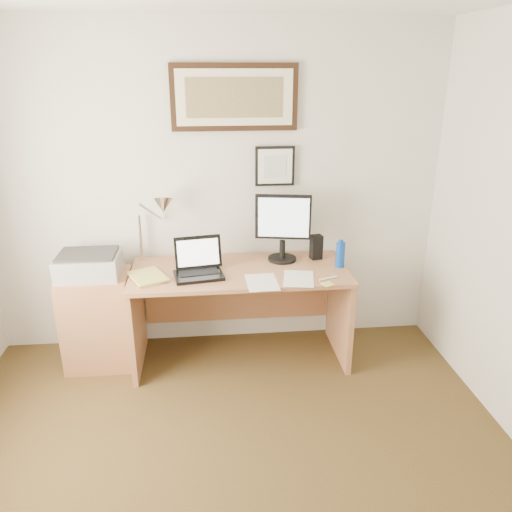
{
  "coord_description": "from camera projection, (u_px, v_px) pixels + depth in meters",
  "views": [
    {
      "loc": [
        -0.07,
        -1.78,
        2.15
      ],
      "look_at": [
        0.25,
        1.43,
        0.93
      ],
      "focal_mm": 35.0,
      "sensor_mm": 36.0,
      "label": 1
    }
  ],
  "objects": [
    {
      "name": "bottle_cap",
      "position": [
        341.0,
        242.0,
        3.68
      ],
      "size": [
        0.03,
        0.03,
        0.02
      ],
      "primitive_type": "cylinder",
      "color": "#0C3EA4",
      "rests_on": "water_bottle"
    },
    {
      "name": "picture_large",
      "position": [
        234.0,
        97.0,
        3.58
      ],
      "size": [
        0.92,
        0.04,
        0.47
      ],
      "color": "black",
      "rests_on": "wall_back"
    },
    {
      "name": "wall_back",
      "position": [
        216.0,
        192.0,
        3.84
      ],
      "size": [
        3.5,
        0.02,
        2.5
      ],
      "primitive_type": "cube",
      "color": "silver",
      "rests_on": "ground"
    },
    {
      "name": "paper_sheet_a",
      "position": [
        262.0,
        282.0,
        3.47
      ],
      "size": [
        0.22,
        0.31,
        0.0
      ],
      "primitive_type": "cube",
      "rotation": [
        0.0,
        0.0,
        0.03
      ],
      "color": "white",
      "rests_on": "desk"
    },
    {
      "name": "side_cabinet",
      "position": [
        99.0,
        320.0,
        3.77
      ],
      "size": [
        0.5,
        0.4,
        0.73
      ],
      "primitive_type": "cube",
      "color": "#9D6542",
      "rests_on": "floor"
    },
    {
      "name": "printer",
      "position": [
        89.0,
        265.0,
        3.6
      ],
      "size": [
        0.44,
        0.34,
        0.18
      ],
      "color": "#9E9EA0",
      "rests_on": "side_cabinet"
    },
    {
      "name": "paper_sheet_b",
      "position": [
        299.0,
        279.0,
        3.53
      ],
      "size": [
        0.26,
        0.33,
        0.0
      ],
      "primitive_type": "cube",
      "rotation": [
        0.0,
        0.0,
        -0.19
      ],
      "color": "white",
      "rests_on": "desk"
    },
    {
      "name": "speaker",
      "position": [
        316.0,
        247.0,
        3.87
      ],
      "size": [
        0.1,
        0.09,
        0.19
      ],
      "primitive_type": "cube",
      "rotation": [
        0.0,
        0.0,
        0.2
      ],
      "color": "black",
      "rests_on": "desk"
    },
    {
      "name": "marker_pen",
      "position": [
        328.0,
        278.0,
        3.52
      ],
      "size": [
        0.14,
        0.06,
        0.02
      ],
      "primitive_type": "cylinder",
      "rotation": [
        0.0,
        1.57,
        0.35
      ],
      "color": "white",
      "rests_on": "desk"
    },
    {
      "name": "sticky_pad",
      "position": [
        328.0,
        284.0,
        3.43
      ],
      "size": [
        0.1,
        0.1,
        0.01
      ],
      "primitive_type": "cube",
      "rotation": [
        0.0,
        0.0,
        0.39
      ],
      "color": "#DDCD68",
      "rests_on": "desk"
    },
    {
      "name": "laptop",
      "position": [
        198.0,
        267.0,
        3.58
      ],
      "size": [
        0.37,
        0.34,
        0.26
      ],
      "color": "black",
      "rests_on": "desk"
    },
    {
      "name": "desk",
      "position": [
        239.0,
        294.0,
        3.85
      ],
      "size": [
        1.6,
        0.7,
        0.75
      ],
      "color": "#9D6542",
      "rests_on": "floor"
    },
    {
      "name": "lcd_monitor",
      "position": [
        283.0,
        225.0,
        3.76
      ],
      "size": [
        0.42,
        0.22,
        0.52
      ],
      "color": "black",
      "rests_on": "desk"
    },
    {
      "name": "book",
      "position": [
        133.0,
        280.0,
        3.48
      ],
      "size": [
        0.33,
        0.36,
        0.02
      ],
      "primitive_type": "imported",
      "rotation": [
        0.0,
        0.0,
        0.44
      ],
      "color": "#C7BF5D",
      "rests_on": "desk"
    },
    {
      "name": "picture_small",
      "position": [
        275.0,
        166.0,
        3.78
      ],
      "size": [
        0.3,
        0.03,
        0.3
      ],
      "color": "black",
      "rests_on": "wall_back"
    },
    {
      "name": "water_bottle",
      "position": [
        340.0,
        255.0,
        3.71
      ],
      "size": [
        0.07,
        0.07,
        0.19
      ],
      "primitive_type": "cylinder",
      "color": "#0C3EA4",
      "rests_on": "desk"
    },
    {
      "name": "desk_lamp",
      "position": [
        161.0,
        208.0,
        3.65
      ],
      "size": [
        0.29,
        0.27,
        0.53
      ],
      "color": "white",
      "rests_on": "desk"
    }
  ]
}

